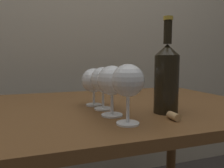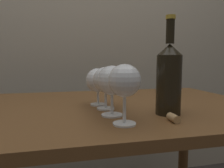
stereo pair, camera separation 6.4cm
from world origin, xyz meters
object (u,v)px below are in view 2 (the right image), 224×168
wine_glass_amber (125,82)px  wine_glass_rose (112,82)px  cork (173,118)px  wine_bottle (169,77)px  wine_glass_chardonnay (106,80)px  wine_glass_cabernet (99,81)px

wine_glass_amber → wine_glass_rose: (-0.01, 0.10, -0.01)m
cork → wine_bottle: bearing=72.4°
wine_glass_amber → wine_glass_chardonnay: wine_glass_amber is taller
wine_glass_chardonnay → wine_bottle: bearing=-31.9°
wine_glass_cabernet → cork: wine_glass_cabernet is taller
wine_glass_amber → cork: (0.14, -0.01, -0.10)m
wine_glass_rose → cork: bearing=-34.0°
wine_glass_rose → wine_bottle: (0.18, -0.02, 0.01)m
wine_glass_amber → wine_glass_rose: size_ratio=1.04×
wine_glass_rose → wine_bottle: bearing=-6.5°
wine_glass_rose → wine_glass_cabernet: 0.17m
cork → wine_glass_cabernet: bearing=121.1°
wine_glass_rose → cork: (0.15, -0.10, -0.09)m
wine_glass_amber → wine_glass_chardonnay: size_ratio=1.09×
wine_glass_rose → wine_glass_cabernet: (-0.01, 0.17, -0.01)m
wine_glass_amber → wine_bottle: size_ratio=0.53×
wine_glass_rose → wine_glass_chardonnay: size_ratio=1.05×
wine_bottle → cork: (-0.03, -0.08, -0.11)m
wine_glass_chardonnay → wine_bottle: (0.18, -0.11, 0.01)m
wine_glass_amber → wine_glass_cabernet: wine_glass_amber is taller
wine_glass_chardonnay → wine_glass_rose: bearing=-88.8°
wine_glass_amber → wine_bottle: (0.17, 0.08, 0.00)m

